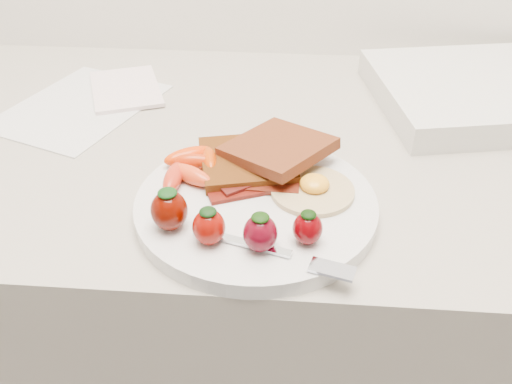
{
  "coord_description": "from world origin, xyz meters",
  "views": [
    {
      "loc": [
        0.02,
        1.03,
        1.29
      ],
      "look_at": [
        -0.02,
        1.53,
        0.93
      ],
      "focal_mm": 40.0,
      "sensor_mm": 36.0,
      "label": 1
    }
  ],
  "objects": [
    {
      "name": "baby_carrots",
      "position": [
        -0.1,
        1.58,
        0.93
      ],
      "size": [
        0.07,
        0.1,
        0.02
      ],
      "color": "#BB2C07",
      "rests_on": "plate"
    },
    {
      "name": "counter",
      "position": [
        0.0,
        1.7,
        0.45
      ],
      "size": [
        2.0,
        0.6,
        0.9
      ],
      "primitive_type": "cube",
      "color": "gray",
      "rests_on": "ground"
    },
    {
      "name": "toast_lower",
      "position": [
        -0.03,
        1.6,
        0.93
      ],
      "size": [
        0.13,
        0.13,
        0.01
      ],
      "primitive_type": "cube",
      "rotation": [
        0.0,
        0.0,
        0.23
      ],
      "color": "#3F1809",
      "rests_on": "plate"
    },
    {
      "name": "toast_upper",
      "position": [
        0.0,
        1.61,
        0.94
      ],
      "size": [
        0.15,
        0.15,
        0.03
      ],
      "primitive_type": "cube",
      "rotation": [
        0.0,
        -0.1,
        -0.68
      ],
      "color": "#451D10",
      "rests_on": "toast_lower"
    },
    {
      "name": "fried_egg",
      "position": [
        0.05,
        1.55,
        0.92
      ],
      "size": [
        0.11,
        0.11,
        0.02
      ],
      "color": "beige",
      "rests_on": "plate"
    },
    {
      "name": "appliance",
      "position": [
        0.31,
        1.83,
        0.92
      ],
      "size": [
        0.38,
        0.32,
        0.04
      ],
      "primitive_type": "cube",
      "rotation": [
        0.0,
        0.0,
        0.19
      ],
      "color": "silver",
      "rests_on": "counter"
    },
    {
      "name": "paper_sheet",
      "position": [
        -0.3,
        1.77,
        0.9
      ],
      "size": [
        0.25,
        0.29,
        0.0
      ],
      "primitive_type": "cube",
      "rotation": [
        0.0,
        0.0,
        -0.36
      ],
      "color": "silver",
      "rests_on": "counter"
    },
    {
      "name": "bacon_strips",
      "position": [
        -0.02,
        1.55,
        0.92
      ],
      "size": [
        0.1,
        0.08,
        0.01
      ],
      "color": "#3A0605",
      "rests_on": "plate"
    },
    {
      "name": "fork",
      "position": [
        0.01,
        1.44,
        0.92
      ],
      "size": [
        0.16,
        0.07,
        0.0
      ],
      "color": "white",
      "rests_on": "plate"
    },
    {
      "name": "plate",
      "position": [
        -0.02,
        1.53,
        0.91
      ],
      "size": [
        0.27,
        0.27,
        0.02
      ],
      "primitive_type": "cylinder",
      "color": "silver",
      "rests_on": "counter"
    },
    {
      "name": "strawberries",
      "position": [
        -0.04,
        1.46,
        0.94
      ],
      "size": [
        0.18,
        0.06,
        0.05
      ],
      "color": "#4A0700",
      "rests_on": "plate"
    },
    {
      "name": "notepad",
      "position": [
        -0.25,
        1.83,
        0.91
      ],
      "size": [
        0.15,
        0.17,
        0.01
      ],
      "primitive_type": "cube",
      "rotation": [
        0.0,
        0.0,
        0.37
      ],
      "color": "silver",
      "rests_on": "paper_sheet"
    }
  ]
}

